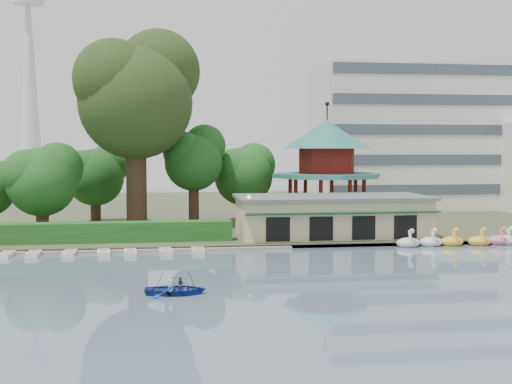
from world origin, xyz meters
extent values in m
plane|color=slate|center=(0.00, 0.00, 0.00)|extent=(220.00, 220.00, 0.00)
cube|color=#424930|center=(0.00, 52.00, 0.20)|extent=(220.00, 70.00, 0.40)
cube|color=gray|center=(0.00, 17.30, 0.15)|extent=(220.00, 0.60, 0.30)
cube|color=gray|center=(-12.00, 17.20, 0.12)|extent=(34.00, 1.60, 0.24)
cube|color=beige|center=(10.00, 22.00, 2.20)|extent=(18.00, 8.00, 3.60)
cube|color=#595B5E|center=(10.00, 22.00, 4.15)|extent=(18.60, 8.60, 0.30)
cube|color=#194C2D|center=(10.00, 17.70, 3.00)|extent=(18.00, 1.59, 0.45)
cylinder|color=beige|center=(12.00, 32.00, 1.00)|extent=(10.40, 10.40, 1.20)
cylinder|color=#287066|center=(12.00, 32.00, 5.85)|extent=(12.40, 12.40, 0.50)
cylinder|color=maroon|center=(12.00, 32.00, 7.50)|extent=(6.40, 6.40, 2.80)
cone|color=#287066|center=(12.00, 32.00, 10.50)|extent=(10.00, 10.00, 3.20)
cylinder|color=black|center=(12.00, 32.00, 13.00)|extent=(0.16, 0.16, 1.80)
cube|color=silver|center=(30.00, 50.00, 10.40)|extent=(30.00, 14.00, 20.00)
cone|color=silver|center=(-42.00, 140.00, 30.00)|extent=(6.00, 6.00, 60.00)
cylinder|color=silver|center=(-42.00, 140.00, 48.00)|extent=(8.00, 8.00, 2.00)
cube|color=#20571D|center=(-15.00, 20.50, 1.30)|extent=(30.00, 2.00, 1.80)
cylinder|color=black|center=(1.50, 19.00, 2.40)|extent=(0.12, 0.12, 4.00)
sphere|color=beige|center=(1.50, 19.00, 4.50)|extent=(0.36, 0.36, 0.36)
cylinder|color=#3A281C|center=(-9.00, 28.00, 5.72)|extent=(2.09, 2.09, 10.63)
sphere|color=#283C17|center=(-9.00, 28.00, 13.58)|extent=(11.61, 11.61, 11.61)
sphere|color=#283C17|center=(-6.68, 29.74, 16.98)|extent=(8.70, 8.70, 8.70)
sphere|color=#283C17|center=(-11.03, 26.84, 15.71)|extent=(8.12, 8.12, 8.12)
cylinder|color=#3A281C|center=(-18.00, 26.00, 2.51)|extent=(1.21, 1.21, 4.22)
sphere|color=#20571D|center=(-18.00, 26.00, 5.63)|extent=(6.74, 6.74, 6.74)
sphere|color=#20571D|center=(-16.65, 27.01, 6.98)|extent=(5.06, 5.06, 5.06)
sphere|color=#20571D|center=(-19.18, 25.33, 6.47)|extent=(4.72, 4.72, 4.72)
sphere|color=#20571D|center=(-22.96, 30.78, 5.68)|extent=(3.91, 3.91, 3.91)
cylinder|color=#3A281C|center=(-3.00, 32.00, 3.22)|extent=(1.14, 1.14, 5.64)
sphere|color=#20571D|center=(-3.00, 32.00, 7.39)|extent=(6.33, 6.33, 6.33)
sphere|color=#20571D|center=(-1.73, 32.95, 9.20)|extent=(4.75, 4.75, 4.75)
sphere|color=#20571D|center=(-4.11, 31.37, 8.52)|extent=(4.43, 4.43, 4.43)
cylinder|color=#3A281C|center=(3.00, 36.00, 2.51)|extent=(1.23, 1.23, 4.22)
sphere|color=#20571D|center=(3.00, 36.00, 5.64)|extent=(6.86, 6.86, 6.86)
sphere|color=#20571D|center=(4.37, 37.03, 6.99)|extent=(5.15, 5.15, 5.15)
sphere|color=#20571D|center=(1.80, 35.31, 6.48)|extent=(4.80, 4.80, 4.80)
cylinder|color=#3A281C|center=(-14.00, 36.00, 2.51)|extent=(1.17, 1.17, 4.21)
sphere|color=#20571D|center=(-14.00, 36.00, 5.62)|extent=(6.50, 6.50, 6.50)
sphere|color=#20571D|center=(-12.70, 36.97, 6.97)|extent=(4.87, 4.87, 4.87)
sphere|color=#20571D|center=(-15.14, 35.35, 6.46)|extent=(4.55, 4.55, 4.55)
ellipsoid|color=silver|center=(15.69, 16.47, 0.35)|extent=(2.16, 1.44, 0.99)
cylinder|color=silver|center=(15.69, 15.92, 0.90)|extent=(0.26, 0.79, 1.29)
sphere|color=silver|center=(15.69, 15.62, 1.55)|extent=(0.44, 0.44, 0.44)
ellipsoid|color=silver|center=(17.93, 16.69, 0.35)|extent=(2.16, 1.44, 0.99)
cylinder|color=silver|center=(17.93, 16.14, 0.90)|extent=(0.26, 0.79, 1.29)
sphere|color=silver|center=(17.93, 15.84, 1.55)|extent=(0.44, 0.44, 0.44)
ellipsoid|color=yellow|center=(19.97, 16.71, 0.35)|extent=(2.16, 1.44, 0.99)
cylinder|color=yellow|center=(19.97, 16.16, 0.90)|extent=(0.26, 0.79, 1.29)
sphere|color=yellow|center=(19.97, 15.86, 1.55)|extent=(0.44, 0.44, 0.44)
ellipsoid|color=gold|center=(22.58, 16.57, 0.35)|extent=(2.16, 1.44, 0.99)
cylinder|color=gold|center=(22.58, 16.02, 0.90)|extent=(0.26, 0.79, 1.29)
sphere|color=gold|center=(22.58, 15.72, 1.55)|extent=(0.44, 0.44, 0.44)
ellipsoid|color=#D36F97|center=(24.57, 16.74, 0.35)|extent=(2.16, 1.44, 0.99)
cylinder|color=#D36F97|center=(24.57, 16.19, 0.90)|extent=(0.26, 0.79, 1.29)
sphere|color=#D36F97|center=(24.57, 15.89, 1.55)|extent=(0.44, 0.44, 0.44)
ellipsoid|color=white|center=(25.30, 16.74, 0.35)|extent=(2.16, 1.44, 0.99)
cylinder|color=white|center=(25.30, 16.19, 0.90)|extent=(0.26, 0.79, 1.29)
sphere|color=white|center=(25.30, 15.89, 1.55)|extent=(0.44, 0.44, 0.44)
cube|color=silver|center=(-19.03, 15.75, 0.18)|extent=(1.13, 2.35, 0.36)
cube|color=silver|center=(-16.85, 15.79, 0.18)|extent=(1.04, 2.32, 0.36)
cube|color=silver|center=(-13.97, 15.90, 0.18)|extent=(1.05, 2.32, 0.36)
cube|color=silver|center=(-11.18, 15.75, 0.18)|extent=(1.28, 2.41, 0.36)
cube|color=silver|center=(-8.98, 15.63, 0.18)|extent=(1.21, 2.38, 0.36)
cube|color=silver|center=(-6.02, 15.80, 0.18)|extent=(1.24, 2.39, 0.36)
cube|color=silver|center=(-3.30, 15.79, 0.18)|extent=(1.08, 2.33, 0.36)
imported|color=#1D3696|center=(-5.39, 0.26, 0.54)|extent=(5.50, 4.13, 1.08)
imported|color=white|center=(-5.69, 0.46, 0.61)|extent=(0.39, 0.28, 1.03)
imported|color=#323C4C|center=(-5.09, 0.06, 0.60)|extent=(0.51, 0.41, 0.99)
cylinder|color=#3A281C|center=(-6.59, 0.26, 0.35)|extent=(0.94, 0.29, 2.01)
cylinder|color=#3A281C|center=(-4.19, 0.26, 0.35)|extent=(0.94, 0.29, 2.01)
camera|label=1|loc=(-5.81, -38.63, 8.85)|focal=45.00mm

